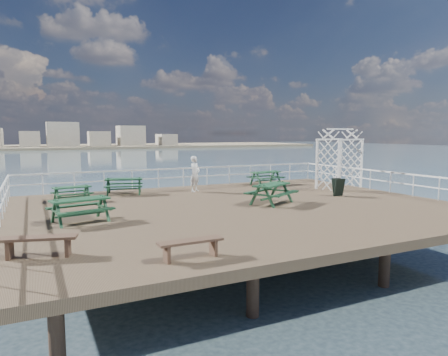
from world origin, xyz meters
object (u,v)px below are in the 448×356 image
Objects in this scene: trellis_arbor at (340,162)px; flat_bench_near at (191,245)px; picnic_table_a at (72,191)px; person at (195,174)px; picnic_table_e at (272,189)px; picnic_table_d at (80,205)px; flat_bench_far at (39,242)px; picnic_table_c at (266,175)px; picnic_table_b at (124,183)px.

flat_bench_near is at bearing -163.04° from trellis_arbor.
picnic_table_a is 6.15m from person.
picnic_table_e is 8.20m from flat_bench_near.
picnic_table_a is at bearing 155.28° from trellis_arbor.
picnic_table_e reaches higher than picnic_table_d.
flat_bench_far is at bearing -174.54° from trellis_arbor.
trellis_arbor is (12.03, 8.24, 1.12)m from flat_bench_near.
trellis_arbor reaches higher than picnic_table_e.
picnic_table_e is 6.67m from trellis_arbor.
flat_bench_far is at bearing -165.97° from person.
person reaches higher than flat_bench_far.
trellis_arbor is (13.85, -1.77, 0.98)m from picnic_table_a.
flat_bench_far is 11.59m from person.
picnic_table_c is at bearing 15.76° from picnic_table_d.
picnic_table_a is at bearing 76.29° from picnic_table_d.
person is (7.61, 8.73, 0.55)m from flat_bench_far.
picnic_table_d reaches higher than picnic_table_c.
person reaches higher than picnic_table_a.
picnic_table_c is 12.55m from picnic_table_d.
picnic_table_c is 1.08× the size of flat_bench_far.
picnic_table_a is 1.09× the size of flat_bench_near.
picnic_table_b is at bearing 172.88° from picnic_table_c.
picnic_table_e reaches higher than flat_bench_near.
picnic_table_e is 0.77× the size of trellis_arbor.
picnic_table_b reaches higher than picnic_table_c.
picnic_table_d is at bearing 173.82° from trellis_arbor.
person is at bearing 64.17° from flat_bench_far.
person is (3.54, -0.78, 0.36)m from picnic_table_b.
picnic_table_a is 0.70× the size of picnic_table_e.
picnic_table_d is 0.86× the size of picnic_table_e.
flat_bench_near is (-9.15, -11.32, -0.22)m from picnic_table_c.
trellis_arbor reaches higher than picnic_table_d.
picnic_table_b is 6.41m from picnic_table_d.
picnic_table_c is at bearing -25.13° from person.
picnic_table_e reaches higher than picnic_table_c.
flat_bench_near is 0.88× the size of flat_bench_far.
picnic_table_d is 1.34× the size of flat_bench_near.
picnic_table_d is (-0.13, -4.55, 0.10)m from picnic_table_a.
picnic_table_b is 7.64m from picnic_table_e.
picnic_table_d is at bearing -159.67° from picnic_table_c.
picnic_table_b is 3.64m from person.
person reaches higher than picnic_table_c.
picnic_table_b is at bearing 147.56° from trellis_arbor.
picnic_table_d is at bearing -176.04° from person.
flat_bench_far is 16.70m from trellis_arbor.
trellis_arbor is at bearing 0.36° from picnic_table_b.
flat_bench_near is (-0.75, -11.26, -0.22)m from picnic_table_b.
picnic_table_c is at bearing -3.76° from picnic_table_a.
trellis_arbor is at bearing -54.36° from picnic_table_c.
trellis_arbor is (2.88, -3.08, 0.91)m from picnic_table_c.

